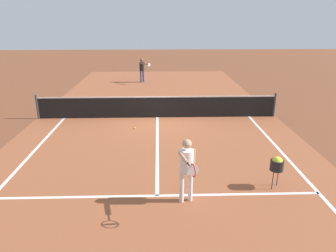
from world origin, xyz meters
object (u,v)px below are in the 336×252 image
Objects in this scene: player_near at (187,164)px; player_far at (142,68)px; tennis_ball_near_net at (135,128)px; net at (157,107)px; ball_hopper at (277,164)px.

player_near is 14.64m from player_far.
net is at bearing 57.96° from tennis_ball_near_net.
player_near reaches higher than tennis_ball_near_net.
tennis_ball_near_net is (-3.98, 4.63, -0.64)m from ball_hopper.
net is 159.09× the size of tennis_ball_near_net.
ball_hopper is at bearing -73.63° from player_far.
ball_hopper is at bearing -63.14° from net.
player_near reaches higher than player_far.
ball_hopper is 6.14m from tennis_ball_near_net.
ball_hopper reaches higher than tennis_ball_near_net.
player_near is at bearing -72.96° from tennis_ball_near_net.
player_near is (0.70, -6.68, 0.51)m from net.
player_far is 14.54m from ball_hopper.
tennis_ball_near_net is at bearing 130.68° from ball_hopper.
tennis_ball_near_net is at bearing -122.04° from net.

